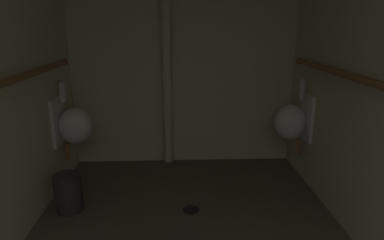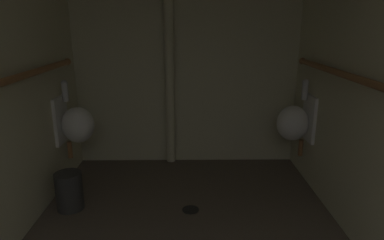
{
  "view_description": "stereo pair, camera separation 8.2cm",
  "coord_description": "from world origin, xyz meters",
  "views": [
    {
      "loc": [
        -0.06,
        0.15,
        1.51
      ],
      "look_at": [
        0.05,
        2.79,
        0.75
      ],
      "focal_mm": 31.79,
      "sensor_mm": 36.0,
      "label": 1
    },
    {
      "loc": [
        0.02,
        0.15,
        1.51
      ],
      "look_at": [
        0.05,
        2.79,
        0.75
      ],
      "focal_mm": 31.79,
      "sensor_mm": 36.0,
      "label": 2
    }
  ],
  "objects": [
    {
      "name": "wall_back",
      "position": [
        0.0,
        3.8,
        1.18
      ],
      "size": [
        2.49,
        0.06,
        2.35
      ],
      "primitive_type": "cube",
      "color": "beige",
      "rests_on": "ground"
    },
    {
      "name": "urinal_left_mid",
      "position": [
        -1.04,
        3.22,
        0.6
      ],
      "size": [
        0.32,
        0.3,
        0.76
      ],
      "color": "white"
    },
    {
      "name": "urinal_right_mid",
      "position": [
        1.04,
        3.25,
        0.6
      ],
      "size": [
        0.32,
        0.3,
        0.76
      ],
      "color": "white"
    },
    {
      "name": "standpipe_back_wall",
      "position": [
        -0.17,
        3.69,
        1.18
      ],
      "size": [
        0.1,
        0.1,
        2.3
      ],
      "primitive_type": "cylinder",
      "color": "beige",
      "rests_on": "ground"
    },
    {
      "name": "floor_drain",
      "position": [
        0.04,
        2.68,
        0.0
      ],
      "size": [
        0.14,
        0.14,
        0.01
      ],
      "primitive_type": "cylinder",
      "color": "black",
      "rests_on": "ground"
    },
    {
      "name": "waste_bin",
      "position": [
        -0.98,
        2.72,
        0.16
      ],
      "size": [
        0.22,
        0.22,
        0.32
      ],
      "primitive_type": "cylinder",
      "color": "#2D2D2D",
      "rests_on": "ground"
    }
  ]
}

